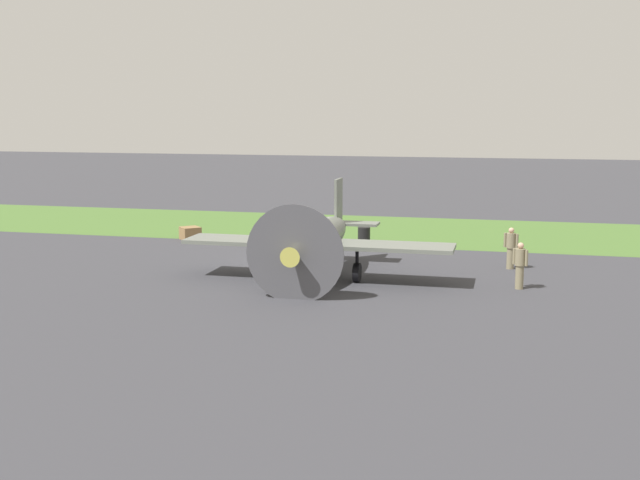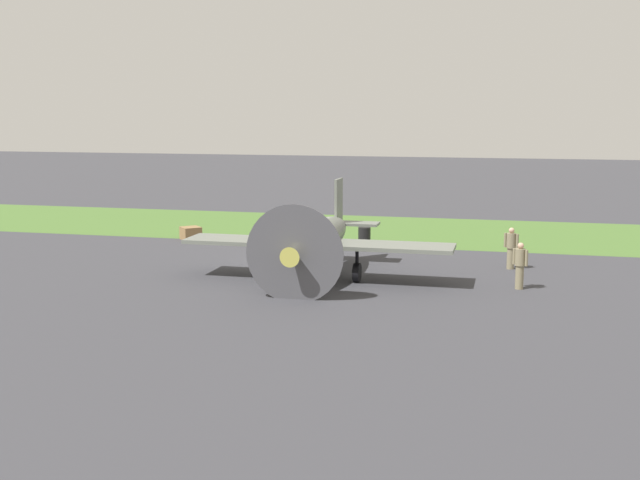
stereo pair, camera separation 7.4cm
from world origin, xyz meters
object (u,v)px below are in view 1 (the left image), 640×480
at_px(ground_crew_chief, 511,247).
at_px(ground_crew_mechanic, 520,265).
at_px(fuel_drum, 364,236).
at_px(airplane_lead, 319,238).
at_px(supply_crate, 190,233).

xyz_separation_m(ground_crew_chief, ground_crew_mechanic, (-0.35, 3.77, 0.00)).
distance_m(ground_crew_chief, fuel_drum, 8.15).
distance_m(ground_crew_chief, ground_crew_mechanic, 3.78).
bearing_deg(ground_crew_mechanic, fuel_drum, 164.92).
relative_size(airplane_lead, ground_crew_mechanic, 6.07).
relative_size(airplane_lead, ground_crew_chief, 6.07).
bearing_deg(ground_crew_chief, ground_crew_mechanic, 117.29).
bearing_deg(fuel_drum, ground_crew_chief, 148.67).
xyz_separation_m(ground_crew_mechanic, supply_crate, (16.23, -7.72, -0.59)).
relative_size(ground_crew_chief, supply_crate, 1.92).
distance_m(airplane_lead, supply_crate, 11.57).
relative_size(ground_crew_mechanic, fuel_drum, 1.92).
xyz_separation_m(airplane_lead, fuel_drum, (-0.32, -7.90, -1.13)).
xyz_separation_m(ground_crew_mechanic, fuel_drum, (7.30, -7.99, -0.46)).
relative_size(ground_crew_mechanic, supply_crate, 1.92).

